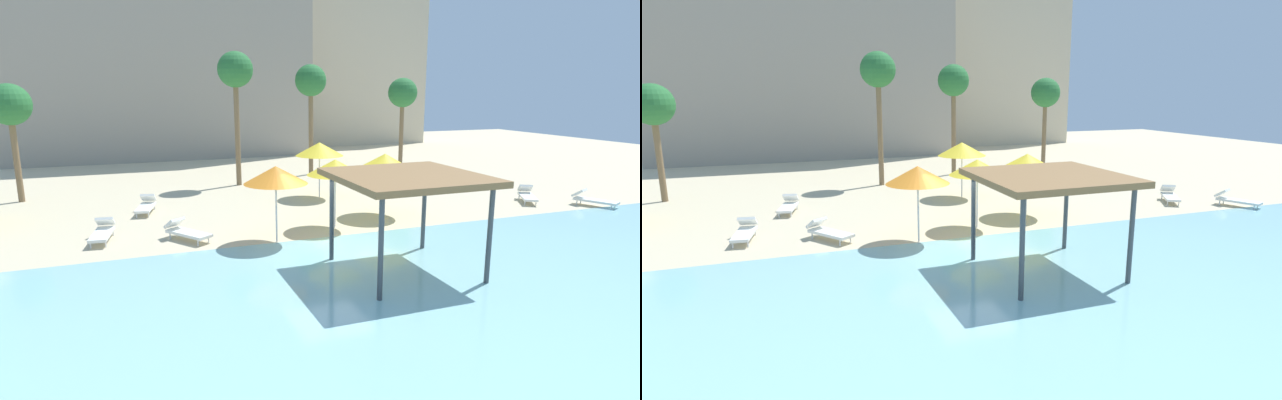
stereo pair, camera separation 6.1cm
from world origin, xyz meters
TOP-DOWN VIEW (x-y plane):
  - ground_plane at (0.00, 0.00)m, footprint 80.00×80.00m
  - lagoon_water at (0.00, -5.25)m, footprint 44.00×13.50m
  - shade_pavilion at (1.39, -2.41)m, footprint 3.96×3.96m
  - beach_umbrella_orange_1 at (-1.31, 1.67)m, footprint 2.19×2.19m
  - beach_umbrella_yellow_2 at (2.66, 8.10)m, footprint 2.34×2.34m
  - beach_umbrella_yellow_3 at (3.95, 3.77)m, footprint 2.40×2.40m
  - beach_umbrella_yellow_4 at (1.29, 2.71)m, footprint 2.15×2.15m
  - lounge_chair_0 at (-5.44, 7.74)m, footprint 0.98×1.98m
  - lounge_chair_1 at (11.53, 3.73)m, footprint 1.51×1.93m
  - lounge_chair_2 at (13.62, 1.96)m, footprint 1.30×1.98m
  - lounge_chair_3 at (-6.99, 4.01)m, footprint 0.85×1.96m
  - lounge_chair_4 at (-4.26, 3.04)m, footprint 1.58×1.90m
  - palm_tree_0 at (-0.41, 12.67)m, footprint 1.90×1.90m
  - palm_tree_1 at (4.53, 14.63)m, footprint 1.90×1.90m
  - palm_tree_2 at (-10.91, 12.07)m, footprint 1.90×1.90m
  - palm_tree_3 at (10.97, 14.85)m, footprint 1.90×1.90m
  - hotel_block_0 at (-3.17, 28.83)m, footprint 22.10×10.39m
  - hotel_block_1 at (11.59, 32.63)m, footprint 19.39×8.20m

SIDE VIEW (x-z plane):
  - ground_plane at x=0.00m, z-range 0.00..0.00m
  - lagoon_water at x=0.00m, z-range 0.00..0.04m
  - lounge_chair_0 at x=-5.44m, z-range -0.04..0.70m
  - lounge_chair_1 at x=11.53m, z-range -0.04..0.70m
  - lounge_chair_2 at x=13.62m, z-range -0.04..0.70m
  - lounge_chair_3 at x=-6.99m, z-range -0.04..0.70m
  - lounge_chair_4 at x=-4.26m, z-range -0.04..0.70m
  - beach_umbrella_yellow_3 at x=3.95m, z-range 0.97..3.59m
  - beach_umbrella_yellow_4 at x=1.29m, z-range 1.02..3.67m
  - beach_umbrella_orange_1 at x=-1.31m, z-range 1.03..3.71m
  - beach_umbrella_yellow_2 at x=2.66m, z-range 1.03..3.73m
  - shade_pavilion at x=1.39m, z-range 1.25..4.14m
  - palm_tree_2 at x=-10.91m, z-range 1.68..7.16m
  - palm_tree_3 at x=10.97m, z-range 1.88..7.82m
  - palm_tree_1 at x=4.53m, z-range 2.21..8.89m
  - palm_tree_0 at x=-0.41m, z-range 2.43..9.62m
  - hotel_block_1 at x=11.59m, z-range 0.00..15.66m
  - hotel_block_0 at x=-3.17m, z-range 0.00..20.67m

